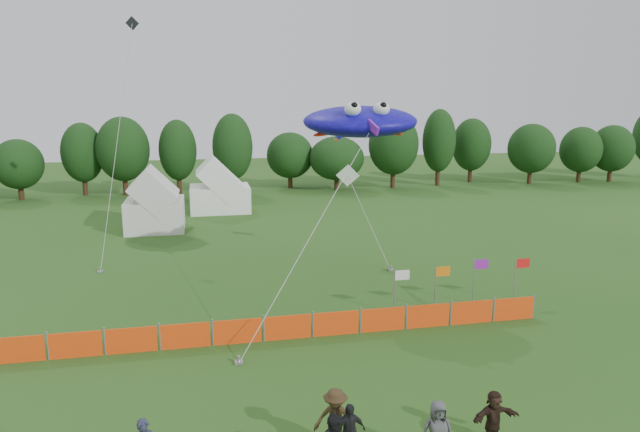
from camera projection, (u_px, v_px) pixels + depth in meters
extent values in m
plane|color=#234C16|center=(363.00, 431.00, 16.58)|extent=(160.00, 160.00, 0.00)
cylinder|color=#382314|center=(21.00, 190.00, 54.72)|extent=(0.50, 0.50, 1.91)
ellipsoid|color=black|center=(18.00, 164.00, 54.22)|extent=(4.61, 4.61, 4.30)
cylinder|color=#382314|center=(85.00, 183.00, 57.44)|extent=(0.50, 0.50, 2.38)
ellipsoid|color=black|center=(82.00, 153.00, 56.81)|extent=(4.09, 4.09, 5.35)
cylinder|color=#382314|center=(125.00, 182.00, 57.44)|extent=(0.50, 0.50, 2.57)
ellipsoid|color=black|center=(123.00, 149.00, 56.76)|extent=(5.20, 5.20, 5.79)
cylinder|color=#382314|center=(179.00, 182.00, 58.46)|extent=(0.50, 0.50, 2.46)
ellipsoid|color=black|center=(178.00, 150.00, 57.82)|extent=(3.78, 3.78, 5.55)
cylinder|color=#382314|center=(234.00, 181.00, 58.21)|extent=(0.50, 0.50, 2.66)
ellipsoid|color=black|center=(233.00, 147.00, 57.51)|extent=(4.05, 4.05, 5.99)
cylinder|color=#382314|center=(290.00, 179.00, 62.05)|extent=(0.50, 0.50, 1.98)
ellipsoid|color=black|center=(290.00, 155.00, 61.53)|extent=(5.06, 5.06, 4.46)
cylinder|color=#382314|center=(336.00, 181.00, 61.14)|extent=(0.50, 0.50, 1.86)
ellipsoid|color=black|center=(337.00, 158.00, 60.65)|extent=(5.86, 5.86, 4.18)
cylinder|color=#382314|center=(393.00, 176.00, 62.16)|extent=(0.50, 0.50, 2.62)
ellipsoid|color=black|center=(394.00, 145.00, 61.48)|extent=(5.41, 5.41, 5.89)
cylinder|color=#382314|center=(438.00, 173.00, 63.86)|extent=(0.50, 0.50, 2.78)
ellipsoid|color=black|center=(439.00, 141.00, 63.13)|extent=(3.67, 3.67, 6.26)
cylinder|color=#382314|center=(470.00, 172.00, 66.70)|extent=(0.50, 0.50, 2.42)
ellipsoid|color=black|center=(472.00, 145.00, 66.07)|extent=(4.46, 4.46, 5.44)
cylinder|color=#382314|center=(530.00, 174.00, 65.31)|extent=(0.50, 0.50, 2.24)
ellipsoid|color=black|center=(532.00, 148.00, 64.72)|extent=(5.26, 5.26, 5.03)
cylinder|color=#382314|center=(579.00, 173.00, 66.64)|extent=(0.50, 0.50, 2.10)
ellipsoid|color=black|center=(581.00, 150.00, 66.09)|extent=(4.74, 4.74, 4.73)
cylinder|color=#382314|center=(610.00, 172.00, 66.95)|extent=(0.50, 0.50, 2.16)
ellipsoid|color=black|center=(612.00, 148.00, 66.39)|extent=(4.88, 4.88, 4.87)
cube|color=silver|center=(155.00, 215.00, 42.05)|extent=(4.14, 4.14, 2.28)
cube|color=white|center=(220.00, 199.00, 49.11)|extent=(5.01, 4.01, 2.20)
cube|color=#EC400D|center=(17.00, 350.00, 20.82)|extent=(1.90, 0.06, 1.00)
cube|color=#EC400D|center=(75.00, 345.00, 21.23)|extent=(1.90, 0.06, 1.00)
cube|color=#EC400D|center=(131.00, 340.00, 21.64)|extent=(1.90, 0.06, 1.00)
cube|color=#EC400D|center=(185.00, 336.00, 22.04)|extent=(1.90, 0.06, 1.00)
cube|color=#EC400D|center=(237.00, 332.00, 22.45)|extent=(1.90, 0.06, 1.00)
cube|color=#EC400D|center=(287.00, 327.00, 22.86)|extent=(1.90, 0.06, 1.00)
cube|color=#EC400D|center=(336.00, 323.00, 23.26)|extent=(1.90, 0.06, 1.00)
cube|color=#EC400D|center=(383.00, 320.00, 23.67)|extent=(1.90, 0.06, 1.00)
cube|color=#EC400D|center=(428.00, 316.00, 24.08)|extent=(1.90, 0.06, 1.00)
cube|color=#EC400D|center=(471.00, 312.00, 24.48)|extent=(1.90, 0.06, 1.00)
cube|color=#EC400D|center=(514.00, 309.00, 24.89)|extent=(1.90, 0.06, 1.00)
cylinder|color=gray|center=(394.00, 292.00, 25.59)|extent=(0.06, 0.06, 1.99)
cube|color=white|center=(402.00, 275.00, 25.50)|extent=(0.70, 0.02, 0.45)
cylinder|color=gray|center=(435.00, 288.00, 26.09)|extent=(0.06, 0.06, 2.00)
cube|color=orange|center=(443.00, 271.00, 26.01)|extent=(0.70, 0.02, 0.45)
cylinder|color=gray|center=(473.00, 282.00, 26.67)|extent=(0.06, 0.06, 2.17)
cube|color=purple|center=(481.00, 264.00, 26.57)|extent=(0.70, 0.02, 0.45)
cylinder|color=gray|center=(515.00, 281.00, 26.86)|extent=(0.06, 0.06, 2.16)
cube|color=red|center=(523.00, 263.00, 26.76)|extent=(0.70, 0.02, 0.45)
imported|color=#362815|center=(335.00, 420.00, 15.48)|extent=(1.34, 1.03, 1.83)
imported|color=black|center=(349.00, 432.00, 15.12)|extent=(1.00, 0.53, 1.62)
imported|color=#454549|center=(437.00, 432.00, 14.97)|extent=(0.92, 0.66, 1.76)
imported|color=black|center=(494.00, 417.00, 15.90)|extent=(1.47, 0.57, 1.55)
ellipsoid|color=#170DC0|center=(360.00, 121.00, 26.87)|extent=(6.27, 5.35, 1.89)
sphere|color=white|center=(353.00, 109.00, 25.50)|extent=(0.76, 0.76, 0.76)
sphere|color=white|center=(382.00, 109.00, 25.77)|extent=(0.76, 0.76, 0.76)
ellipsoid|color=red|center=(329.00, 132.00, 26.85)|extent=(1.58, 0.69, 0.25)
ellipsoid|color=red|center=(388.00, 131.00, 27.44)|extent=(1.58, 0.69, 0.25)
cube|color=purple|center=(373.00, 127.00, 24.93)|extent=(0.37, 0.96, 0.70)
cylinder|color=#A5A5A5|center=(311.00, 235.00, 23.03)|extent=(6.43, 4.98, 8.19)
cube|color=gray|center=(239.00, 362.00, 20.82)|extent=(0.30, 0.30, 0.10)
cube|color=white|center=(348.00, 176.00, 34.29)|extent=(1.38, 0.38, 1.38)
cylinder|color=#A5A5A5|center=(369.00, 222.00, 33.24)|extent=(1.66, 3.62, 5.01)
cube|color=gray|center=(391.00, 270.00, 32.17)|extent=(0.30, 0.30, 0.10)
cube|color=black|center=(132.00, 23.00, 37.33)|extent=(0.89, 0.26, 0.89)
cylinder|color=#A5A5A5|center=(118.00, 138.00, 34.56)|extent=(1.77, 8.43, 14.40)
cube|color=gray|center=(100.00, 272.00, 31.79)|extent=(0.30, 0.30, 0.10)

